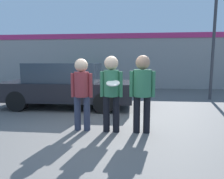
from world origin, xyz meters
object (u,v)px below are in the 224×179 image
(person_middle_with_frisbee, at_px, (111,88))
(parked_car_near, at_px, (67,85))
(street_lamp, at_px, (223,10))
(shrub, at_px, (84,76))
(person_left, at_px, (82,89))
(person_right, at_px, (142,87))

(person_middle_with_frisbee, height_order, parked_car_near, person_middle_with_frisbee)
(street_lamp, xyz_separation_m, shrub, (-6.34, 2.55, -2.88))
(person_left, height_order, person_middle_with_frisbee, person_middle_with_frisbee)
(street_lamp, bearing_deg, person_left, -137.45)
(person_middle_with_frisbee, xyz_separation_m, shrub, (-2.29, 6.94, -0.24))
(person_left, distance_m, shrub, 7.09)
(person_middle_with_frisbee, height_order, person_right, person_right)
(person_left, relative_size, parked_car_near, 0.36)
(person_right, bearing_deg, shrub, 113.14)
(shrub, bearing_deg, person_middle_with_frisbee, -71.76)
(person_left, distance_m, street_lamp, 6.96)
(parked_car_near, bearing_deg, shrub, 96.01)
(person_right, bearing_deg, parked_car_near, 135.54)
(shrub, bearing_deg, street_lamp, -21.94)
(person_middle_with_frisbee, height_order, shrub, person_middle_with_frisbee)
(person_left, xyz_separation_m, person_middle_with_frisbee, (0.68, -0.05, 0.04))
(person_left, bearing_deg, parked_car_near, 115.33)
(person_right, relative_size, street_lamp, 0.29)
(parked_car_near, height_order, shrub, parked_car_near)
(parked_car_near, distance_m, shrub, 4.52)
(parked_car_near, relative_size, shrub, 2.96)
(person_left, xyz_separation_m, parked_car_near, (-1.14, 2.41, -0.20))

